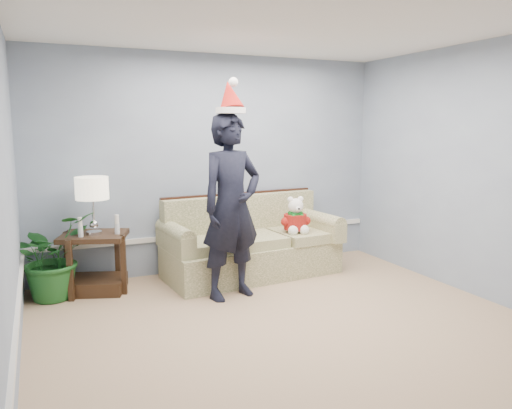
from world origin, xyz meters
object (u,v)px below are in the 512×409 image
Objects in this scene: side_table at (95,269)px; teddy_bear at (296,220)px; houseplant at (52,256)px; sofa at (250,247)px; man at (231,207)px; table_lamp at (92,191)px.

side_table is 1.80× the size of teddy_bear.
houseplant reaches higher than side_table.
sofa is 2.27m from houseplant.
houseplant is 1.98m from man.
teddy_bear reaches higher than side_table.
sofa is 1.05m from man.
table_lamp is (-1.83, 0.05, 0.79)m from sofa.
table_lamp reaches higher than side_table.
table_lamp is 1.52m from man.
houseplant is at bearing 144.09° from man.
sofa is 0.66m from teddy_bear.
teddy_bear is (0.53, -0.19, 0.33)m from sofa.
sofa is 1.83m from side_table.
side_table is 0.48m from houseplant.
houseplant is at bearing -174.48° from side_table.
teddy_bear is at bearing -24.63° from sofa.
side_table is at bearing 172.70° from sofa.
houseplant is (-0.44, -0.01, -0.68)m from table_lamp.
teddy_bear is (2.36, -0.27, 0.42)m from side_table.
table_lamp is at bearing 173.72° from sofa.
side_table is 2.42m from teddy_bear.
table_lamp reaches higher than sofa.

